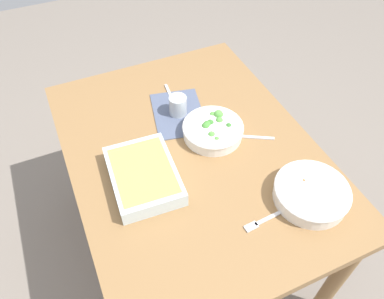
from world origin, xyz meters
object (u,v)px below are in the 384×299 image
(spoon_by_broccoli, at_px, (245,136))
(spoon_by_stew, at_px, (299,202))
(fork_on_table, at_px, (265,220))
(drink_cup, at_px, (178,107))
(stew_bowl, at_px, (311,193))
(spoon_spare, at_px, (173,100))
(broccoli_bowl, at_px, (213,129))
(baking_dish, at_px, (144,175))

(spoon_by_broccoli, bearing_deg, spoon_by_stew, 2.36)
(fork_on_table, bearing_deg, drink_cup, -174.15)
(stew_bowl, xyz_separation_m, spoon_spare, (-0.65, -0.23, -0.03))
(broccoli_bowl, height_order, spoon_by_broccoli, broccoli_bowl)
(broccoli_bowl, distance_m, baking_dish, 0.33)
(stew_bowl, bearing_deg, spoon_by_stew, -88.21)
(stew_bowl, height_order, spoon_spare, stew_bowl)
(stew_bowl, xyz_separation_m, baking_dish, (-0.30, -0.48, 0.00))
(broccoli_bowl, height_order, spoon_by_stew, broccoli_bowl)
(stew_bowl, height_order, spoon_by_stew, stew_bowl)
(baking_dish, bearing_deg, spoon_by_broccoli, 95.65)
(drink_cup, xyz_separation_m, spoon_spare, (-0.08, 0.01, -0.03))
(baking_dish, bearing_deg, broccoli_bowl, 108.24)
(broccoli_bowl, distance_m, spoon_by_broccoli, 0.13)
(drink_cup, distance_m, fork_on_table, 0.59)
(drink_cup, height_order, spoon_by_stew, drink_cup)
(spoon_by_broccoli, bearing_deg, drink_cup, -141.31)
(spoon_by_stew, relative_size, spoon_spare, 1.00)
(baking_dish, xyz_separation_m, spoon_by_broccoli, (-0.04, 0.43, -0.03))
(broccoli_bowl, xyz_separation_m, drink_cup, (-0.17, -0.08, 0.01))
(baking_dish, height_order, drink_cup, drink_cup)
(broccoli_bowl, bearing_deg, drink_cup, -155.85)
(stew_bowl, distance_m, spoon_by_stew, 0.05)
(spoon_by_stew, height_order, spoon_by_broccoli, same)
(spoon_by_stew, bearing_deg, drink_cup, -160.79)
(baking_dish, bearing_deg, fork_on_table, 44.36)
(spoon_spare, bearing_deg, fork_on_table, 4.43)
(stew_bowl, distance_m, baking_dish, 0.57)
(broccoli_bowl, height_order, drink_cup, drink_cup)
(baking_dish, bearing_deg, stew_bowl, 58.57)
(broccoli_bowl, distance_m, spoon_by_stew, 0.42)
(broccoli_bowl, xyz_separation_m, fork_on_table, (0.41, -0.02, -0.03))
(broccoli_bowl, bearing_deg, spoon_by_broccoli, 60.23)
(stew_bowl, relative_size, spoon_spare, 1.44)
(stew_bowl, relative_size, spoon_by_broccoli, 1.56)
(baking_dish, xyz_separation_m, drink_cup, (-0.27, 0.24, 0.00))
(stew_bowl, distance_m, drink_cup, 0.62)
(baking_dish, relative_size, spoon_by_stew, 1.79)
(drink_cup, relative_size, spoon_by_stew, 0.48)
(broccoli_bowl, distance_m, drink_cup, 0.18)
(baking_dish, distance_m, fork_on_table, 0.43)
(stew_bowl, bearing_deg, baking_dish, -121.43)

